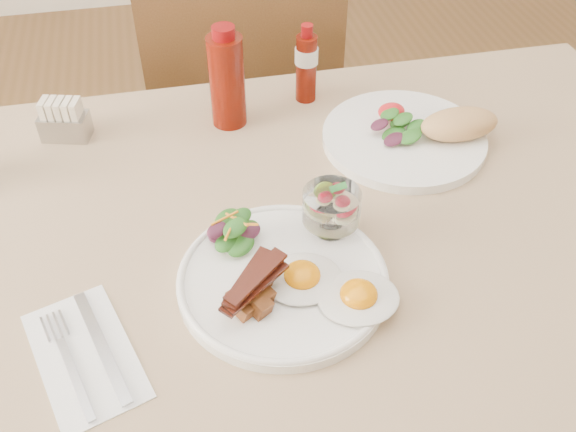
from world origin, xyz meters
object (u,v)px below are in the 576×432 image
Objects in this scene: table at (306,276)px; hot_sauce_bottle at (306,64)px; fruit_cup at (332,207)px; chair_far at (242,113)px; main_plate at (283,280)px; ketchup_bottle at (227,80)px; second_plate at (417,133)px; sugar_caddy at (64,121)px.

hot_sauce_bottle is (0.08, 0.35, 0.16)m from table.
fruit_cup is 0.56× the size of hot_sauce_bottle.
chair_far is 11.37× the size of fruit_cup.
main_plate is 3.42× the size of fruit_cup.
main_plate is at bearing -107.14° from hot_sauce_bottle.
fruit_cup is at bearing 40.37° from main_plate.
fruit_cup is 0.46× the size of ketchup_bottle.
table is 4.54× the size of second_plate.
sugar_caddy reaches higher than second_plate.
ketchup_bottle reaches higher than fruit_cup.
chair_far is at bearing 92.57° from fruit_cup.
main_plate is 1.92× the size of hot_sauce_bottle.
chair_far is 3.32× the size of main_plate.
sugar_caddy is at bearing 166.30° from second_plate.
ketchup_bottle is at bearing 156.86° from second_plate.
main_plate is (-0.05, -0.75, 0.24)m from chair_far.
chair_far is at bearing 115.51° from second_plate.
ketchup_bottle is (-0.07, -0.36, 0.31)m from chair_far.
ketchup_bottle is (-0.01, 0.39, 0.08)m from main_plate.
ketchup_bottle is at bearing -163.43° from hot_sauce_bottle.
main_plate reaches higher than table.
chair_far is 10.59× the size of sugar_caddy.
fruit_cup reaches higher than main_plate.
table is at bearing -27.48° from sugar_caddy.
chair_far reaches higher than main_plate.
fruit_cup is at bearing -97.92° from hot_sauce_bottle.
second_plate is 1.63× the size of ketchup_bottle.
sugar_caddy is (-0.29, 0.40, 0.02)m from main_plate.
main_plate is 3.19× the size of sugar_caddy.
hot_sauce_bottle reaches higher than fruit_cup.
table is 0.31m from second_plate.
sugar_caddy is at bearing -134.90° from chair_far.
fruit_cup reaches higher than second_plate.
ketchup_bottle is 0.28m from sugar_caddy.
chair_far reaches higher than hot_sauce_bottle.
main_plate is at bearing -38.86° from sugar_caddy.
sugar_caddy is (-0.28, 0.01, -0.05)m from ketchup_bottle.
ketchup_bottle is 1.23× the size of hot_sauce_bottle.
second_plate is (0.28, 0.26, 0.01)m from main_plate.
second_plate is (0.23, -0.49, 0.25)m from chair_far.
second_plate is at bearing -23.14° from ketchup_bottle.
second_plate is (0.20, 0.19, -0.04)m from fruit_cup.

